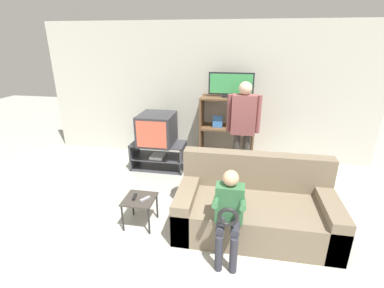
# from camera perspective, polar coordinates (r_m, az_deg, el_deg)

# --- Properties ---
(wall_back) EXTENTS (6.40, 0.06, 2.60)m
(wall_back) POSITION_cam_1_polar(r_m,az_deg,el_deg) (5.49, 2.75, 10.50)
(wall_back) COLOR beige
(wall_back) RESTS_ON ground_plane
(tv_stand) EXTENTS (0.97, 0.50, 0.49)m
(tv_stand) POSITION_cam_1_polar(r_m,az_deg,el_deg) (5.20, -6.85, -2.39)
(tv_stand) COLOR #38383D
(tv_stand) RESTS_ON ground_plane
(television_main) EXTENTS (0.61, 0.67, 0.55)m
(television_main) POSITION_cam_1_polar(r_m,az_deg,el_deg) (5.02, -7.20, 3.09)
(television_main) COLOR #2D2D33
(television_main) RESTS_ON tv_stand
(media_shelf) EXTENTS (1.00, 0.47, 1.29)m
(media_shelf) POSITION_cam_1_polar(r_m,az_deg,el_deg) (5.31, 7.14, 2.85)
(media_shelf) COLOR brown
(media_shelf) RESTS_ON ground_plane
(television_flat) EXTENTS (0.81, 0.20, 0.44)m
(television_flat) POSITION_cam_1_polar(r_m,az_deg,el_deg) (5.13, 8.00, 11.79)
(television_flat) COLOR black
(television_flat) RESTS_ON media_shelf
(folding_stool) EXTENTS (0.40, 0.43, 0.57)m
(folding_stool) POSITION_cam_1_polar(r_m,az_deg,el_deg) (4.05, -0.14, -5.70)
(folding_stool) COLOR #B7B7BC
(folding_stool) RESTS_ON ground_plane
(snack_table) EXTENTS (0.39, 0.39, 0.38)m
(snack_table) POSITION_cam_1_polar(r_m,az_deg,el_deg) (3.67, -10.68, -11.63)
(snack_table) COLOR #38332D
(snack_table) RESTS_ON ground_plane
(remote_control_black) EXTENTS (0.06, 0.15, 0.02)m
(remote_control_black) POSITION_cam_1_polar(r_m,az_deg,el_deg) (3.66, -11.70, -10.57)
(remote_control_black) COLOR black
(remote_control_black) RESTS_ON snack_table
(remote_control_white) EXTENTS (0.11, 0.14, 0.02)m
(remote_control_white) POSITION_cam_1_polar(r_m,az_deg,el_deg) (3.60, -9.58, -11.02)
(remote_control_white) COLOR gray
(remote_control_white) RESTS_ON snack_table
(couch) EXTENTS (1.91, 0.97, 0.90)m
(couch) POSITION_cam_1_polar(r_m,az_deg,el_deg) (3.66, 12.70, -12.66)
(couch) COLOR #756651
(couch) RESTS_ON ground_plane
(person_standing_adult) EXTENTS (0.53, 0.20, 1.67)m
(person_standing_adult) POSITION_cam_1_polar(r_m,az_deg,el_deg) (4.51, 10.44, 4.26)
(person_standing_adult) COLOR #3D3833
(person_standing_adult) RESTS_ON ground_plane
(person_seated_child) EXTENTS (0.33, 0.43, 1.01)m
(person_seated_child) POSITION_cam_1_polar(r_m,az_deg,el_deg) (3.01, 7.59, -13.24)
(person_seated_child) COLOR #2D2D38
(person_seated_child) RESTS_ON ground_plane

